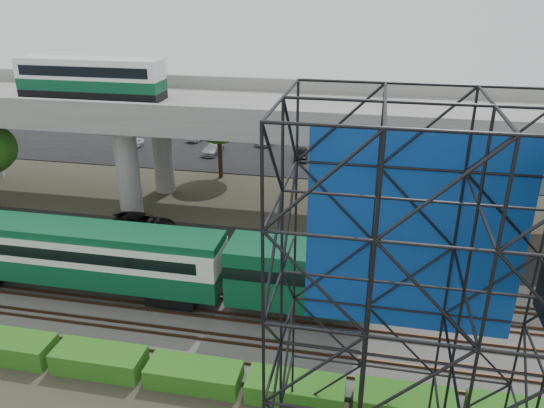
# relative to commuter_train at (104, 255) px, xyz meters

# --- Properties ---
(ground) EXTENTS (140.00, 140.00, 0.00)m
(ground) POSITION_rel_commuter_train_xyz_m (6.75, -2.00, -2.88)
(ground) COLOR #474233
(ground) RESTS_ON ground
(ballast_bed) EXTENTS (90.00, 12.00, 0.20)m
(ballast_bed) POSITION_rel_commuter_train_xyz_m (6.75, 0.00, -2.78)
(ballast_bed) COLOR slate
(ballast_bed) RESTS_ON ground
(service_road) EXTENTS (90.00, 5.00, 0.08)m
(service_road) POSITION_rel_commuter_train_xyz_m (6.75, 8.50, -2.84)
(service_road) COLOR black
(service_road) RESTS_ON ground
(parking_lot) EXTENTS (90.00, 18.00, 0.08)m
(parking_lot) POSITION_rel_commuter_train_xyz_m (6.75, 32.00, -2.84)
(parking_lot) COLOR black
(parking_lot) RESTS_ON ground
(harbor_water) EXTENTS (140.00, 40.00, 0.03)m
(harbor_water) POSITION_rel_commuter_train_xyz_m (6.75, 54.00, -2.87)
(harbor_water) COLOR slate
(harbor_water) RESTS_ON ground
(rail_tracks) EXTENTS (90.00, 9.52, 0.16)m
(rail_tracks) POSITION_rel_commuter_train_xyz_m (6.75, -0.00, -2.60)
(rail_tracks) COLOR #472D1E
(rail_tracks) RESTS_ON ballast_bed
(commuter_train) EXTENTS (29.30, 3.06, 4.30)m
(commuter_train) POSITION_rel_commuter_train_xyz_m (0.00, 0.00, 0.00)
(commuter_train) COLOR black
(commuter_train) RESTS_ON rail_tracks
(overpass) EXTENTS (80.00, 12.00, 12.40)m
(overpass) POSITION_rel_commuter_train_xyz_m (5.71, 14.00, 5.33)
(overpass) COLOR #9E9B93
(overpass) RESTS_ON ground
(scaffold_tower) EXTENTS (9.36, 6.36, 15.00)m
(scaffold_tower) POSITION_rel_commuter_train_xyz_m (17.21, -9.98, 4.59)
(scaffold_tower) COLOR black
(scaffold_tower) RESTS_ON ground
(hedge_strip) EXTENTS (34.60, 1.80, 1.20)m
(hedge_strip) POSITION_rel_commuter_train_xyz_m (7.75, -6.30, -2.32)
(hedge_strip) COLOR #266316
(hedge_strip) RESTS_ON ground
(trees) EXTENTS (40.94, 16.94, 7.69)m
(trees) POSITION_rel_commuter_train_xyz_m (2.08, 14.17, 2.69)
(trees) COLOR #382314
(trees) RESTS_ON ground
(suv) EXTENTS (5.75, 3.06, 1.54)m
(suv) POSITION_rel_commuter_train_xyz_m (-1.61, 8.47, -2.03)
(suv) COLOR black
(suv) RESTS_ON service_road
(parked_cars) EXTENTS (37.55, 9.47, 1.30)m
(parked_cars) POSITION_rel_commuter_train_xyz_m (7.92, 31.80, -2.20)
(parked_cars) COLOR silver
(parked_cars) RESTS_ON parking_lot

